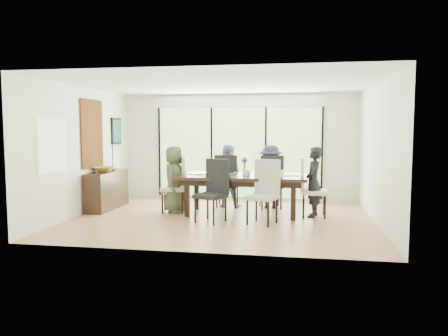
% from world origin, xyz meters
% --- Properties ---
extents(floor, '(6.00, 5.00, 0.01)m').
position_xyz_m(floor, '(0.00, 0.00, -0.01)').
color(floor, '#98603C').
rests_on(floor, ground).
extents(ceiling, '(6.00, 5.00, 0.01)m').
position_xyz_m(ceiling, '(0.00, 0.00, 2.71)').
color(ceiling, white).
rests_on(ceiling, wall_back).
extents(wall_back, '(6.00, 0.02, 2.70)m').
position_xyz_m(wall_back, '(0.00, 2.51, 1.35)').
color(wall_back, silver).
rests_on(wall_back, floor).
extents(wall_front, '(6.00, 0.02, 2.70)m').
position_xyz_m(wall_front, '(0.00, -2.51, 1.35)').
color(wall_front, silver).
rests_on(wall_front, floor).
extents(wall_left, '(0.02, 5.00, 2.70)m').
position_xyz_m(wall_left, '(-3.01, 0.00, 1.35)').
color(wall_left, white).
rests_on(wall_left, floor).
extents(wall_right, '(0.02, 5.00, 2.70)m').
position_xyz_m(wall_right, '(3.01, 0.00, 1.35)').
color(wall_right, silver).
rests_on(wall_right, floor).
extents(glass_doors, '(4.20, 0.02, 2.30)m').
position_xyz_m(glass_doors, '(0.00, 2.47, 1.20)').
color(glass_doors, '#598C3F').
rests_on(glass_doors, wall_back).
extents(blinds_header, '(4.40, 0.06, 0.28)m').
position_xyz_m(blinds_header, '(0.00, 2.46, 2.50)').
color(blinds_header, white).
rests_on(blinds_header, wall_back).
extents(mullion_a, '(0.05, 0.04, 2.30)m').
position_xyz_m(mullion_a, '(-2.10, 2.46, 1.20)').
color(mullion_a, black).
rests_on(mullion_a, wall_back).
extents(mullion_b, '(0.05, 0.04, 2.30)m').
position_xyz_m(mullion_b, '(-0.70, 2.46, 1.20)').
color(mullion_b, black).
rests_on(mullion_b, wall_back).
extents(mullion_c, '(0.05, 0.04, 2.30)m').
position_xyz_m(mullion_c, '(0.70, 2.46, 1.20)').
color(mullion_c, black).
rests_on(mullion_c, wall_back).
extents(mullion_d, '(0.05, 0.04, 2.30)m').
position_xyz_m(mullion_d, '(2.10, 2.46, 1.20)').
color(mullion_d, black).
rests_on(mullion_d, wall_back).
extents(side_window, '(0.02, 0.90, 1.00)m').
position_xyz_m(side_window, '(-2.97, -1.20, 1.50)').
color(side_window, '#8CAD7F').
rests_on(side_window, wall_left).
extents(deck, '(6.00, 1.80, 0.10)m').
position_xyz_m(deck, '(0.00, 3.40, -0.05)').
color(deck, brown).
rests_on(deck, ground).
extents(rail_top, '(6.00, 0.08, 0.06)m').
position_xyz_m(rail_top, '(0.00, 4.20, 0.55)').
color(rail_top, brown).
rests_on(rail_top, deck).
extents(foliage_left, '(3.20, 3.20, 3.20)m').
position_xyz_m(foliage_left, '(-1.80, 5.20, 1.44)').
color(foliage_left, '#14380F').
rests_on(foliage_left, ground).
extents(foliage_mid, '(4.00, 4.00, 4.00)m').
position_xyz_m(foliage_mid, '(0.40, 5.80, 1.80)').
color(foliage_mid, '#14380F').
rests_on(foliage_mid, ground).
extents(foliage_right, '(2.80, 2.80, 2.80)m').
position_xyz_m(foliage_right, '(2.20, 5.00, 1.26)').
color(foliage_right, '#14380F').
rests_on(foliage_right, ground).
extents(foliage_far, '(3.60, 3.60, 3.60)m').
position_xyz_m(foliage_far, '(-0.60, 6.50, 1.62)').
color(foliage_far, '#14380F').
rests_on(foliage_far, ground).
extents(table_top, '(2.69, 1.23, 0.07)m').
position_xyz_m(table_top, '(0.35, 0.45, 0.81)').
color(table_top, black).
rests_on(table_top, floor).
extents(table_apron, '(2.46, 1.01, 0.11)m').
position_xyz_m(table_apron, '(0.35, 0.45, 0.71)').
color(table_apron, black).
rests_on(table_apron, floor).
extents(table_leg_fl, '(0.10, 0.10, 0.77)m').
position_xyz_m(table_leg_fl, '(-0.73, 0.02, 0.39)').
color(table_leg_fl, black).
rests_on(table_leg_fl, floor).
extents(table_leg_fr, '(0.10, 0.10, 0.77)m').
position_xyz_m(table_leg_fr, '(1.43, 0.02, 0.39)').
color(table_leg_fr, black).
rests_on(table_leg_fr, floor).
extents(table_leg_bl, '(0.10, 0.10, 0.77)m').
position_xyz_m(table_leg_bl, '(-0.73, 0.88, 0.39)').
color(table_leg_bl, black).
rests_on(table_leg_bl, floor).
extents(table_leg_br, '(0.10, 0.10, 0.77)m').
position_xyz_m(table_leg_br, '(1.43, 0.88, 0.39)').
color(table_leg_br, black).
rests_on(table_leg_br, floor).
extents(chair_left_end, '(0.60, 0.60, 1.23)m').
position_xyz_m(chair_left_end, '(-1.15, 0.45, 0.62)').
color(chair_left_end, beige).
rests_on(chair_left_end, floor).
extents(chair_right_end, '(0.52, 0.52, 1.23)m').
position_xyz_m(chair_right_end, '(1.85, 0.45, 0.62)').
color(chair_right_end, white).
rests_on(chair_right_end, floor).
extents(chair_far_left, '(0.53, 0.53, 1.23)m').
position_xyz_m(chair_far_left, '(-0.10, 1.30, 0.62)').
color(chair_far_left, black).
rests_on(chair_far_left, floor).
extents(chair_far_right, '(0.61, 0.61, 1.23)m').
position_xyz_m(chair_far_right, '(0.90, 1.30, 0.62)').
color(chair_far_right, black).
rests_on(chair_far_right, floor).
extents(chair_near_left, '(0.67, 0.67, 1.23)m').
position_xyz_m(chair_near_left, '(-0.15, -0.42, 0.62)').
color(chair_near_left, black).
rests_on(chair_near_left, floor).
extents(chair_near_right, '(0.65, 0.65, 1.23)m').
position_xyz_m(chair_near_right, '(0.85, -0.42, 0.62)').
color(chair_near_right, beige).
rests_on(chair_near_right, floor).
extents(person_left_end, '(0.43, 0.68, 1.44)m').
position_xyz_m(person_left_end, '(-1.13, 0.45, 0.72)').
color(person_left_end, '#475337').
rests_on(person_left_end, floor).
extents(person_right_end, '(0.52, 0.73, 1.44)m').
position_xyz_m(person_right_end, '(1.83, 0.45, 0.72)').
color(person_right_end, black).
rests_on(person_right_end, floor).
extents(person_far_left, '(0.71, 0.48, 1.44)m').
position_xyz_m(person_far_left, '(-0.10, 1.28, 0.72)').
color(person_far_left, '#7C91B4').
rests_on(person_far_left, floor).
extents(person_far_right, '(0.72, 0.49, 1.44)m').
position_xyz_m(person_far_right, '(0.90, 1.28, 0.72)').
color(person_far_right, '#272131').
rests_on(person_far_right, floor).
extents(placemat_left, '(0.49, 0.36, 0.01)m').
position_xyz_m(placemat_left, '(-0.60, 0.45, 0.84)').
color(placemat_left, '#8DBA42').
rests_on(placemat_left, table_top).
extents(placemat_right, '(0.49, 0.36, 0.01)m').
position_xyz_m(placemat_right, '(1.30, 0.45, 0.84)').
color(placemat_right, '#7FBC43').
rests_on(placemat_right, table_top).
extents(placemat_far_l, '(0.49, 0.36, 0.01)m').
position_xyz_m(placemat_far_l, '(-0.10, 0.85, 0.84)').
color(placemat_far_l, '#9EC044').
rests_on(placemat_far_l, table_top).
extents(placemat_far_r, '(0.49, 0.36, 0.01)m').
position_xyz_m(placemat_far_r, '(0.90, 0.85, 0.84)').
color(placemat_far_r, '#A3BC43').
rests_on(placemat_far_r, table_top).
extents(placemat_paper, '(0.49, 0.36, 0.01)m').
position_xyz_m(placemat_paper, '(-0.20, 0.15, 0.84)').
color(placemat_paper, white).
rests_on(placemat_paper, table_top).
extents(tablet_far_l, '(0.29, 0.20, 0.01)m').
position_xyz_m(tablet_far_l, '(-0.00, 0.80, 0.85)').
color(tablet_far_l, black).
rests_on(tablet_far_l, table_top).
extents(tablet_far_r, '(0.27, 0.19, 0.01)m').
position_xyz_m(tablet_far_r, '(0.85, 0.80, 0.85)').
color(tablet_far_r, black).
rests_on(tablet_far_r, table_top).
extents(papers, '(0.34, 0.25, 0.00)m').
position_xyz_m(papers, '(1.05, 0.40, 0.84)').
color(papers, white).
rests_on(papers, table_top).
extents(platter_base, '(0.29, 0.29, 0.03)m').
position_xyz_m(platter_base, '(-0.20, 0.15, 0.86)').
color(platter_base, white).
rests_on(platter_base, table_top).
extents(platter_snacks, '(0.22, 0.22, 0.02)m').
position_xyz_m(platter_snacks, '(-0.20, 0.15, 0.88)').
color(platter_snacks, orange).
rests_on(platter_snacks, table_top).
extents(vase, '(0.09, 0.09, 0.13)m').
position_xyz_m(vase, '(0.40, 0.50, 0.91)').
color(vase, silver).
rests_on(vase, table_top).
extents(hyacinth_stems, '(0.04, 0.04, 0.18)m').
position_xyz_m(hyacinth_stems, '(0.40, 0.50, 1.04)').
color(hyacinth_stems, '#337226').
rests_on(hyacinth_stems, table_top).
extents(hyacinth_blooms, '(0.12, 0.12, 0.12)m').
position_xyz_m(hyacinth_blooms, '(0.40, 0.50, 1.15)').
color(hyacinth_blooms, '#4C45AD').
rests_on(hyacinth_blooms, table_top).
extents(laptop, '(0.43, 0.42, 0.03)m').
position_xyz_m(laptop, '(-0.50, 0.35, 0.85)').
color(laptop, silver).
rests_on(laptop, table_top).
extents(cup_a, '(0.20, 0.20, 0.11)m').
position_xyz_m(cup_a, '(-0.35, 0.60, 0.89)').
color(cup_a, white).
rests_on(cup_a, table_top).
extents(cup_b, '(0.15, 0.15, 0.10)m').
position_xyz_m(cup_b, '(0.50, 0.35, 0.89)').
color(cup_b, white).
rests_on(cup_b, table_top).
extents(cup_c, '(0.16, 0.16, 0.11)m').
position_xyz_m(cup_c, '(1.15, 0.55, 0.89)').
color(cup_c, white).
rests_on(cup_c, table_top).
extents(book, '(0.23, 0.28, 0.02)m').
position_xyz_m(book, '(0.60, 0.50, 0.85)').
color(book, white).
rests_on(book, table_top).
extents(sideboard, '(0.42, 1.51, 0.85)m').
position_xyz_m(sideboard, '(-2.76, 0.62, 0.42)').
color(sideboard, black).
rests_on(sideboard, floor).
extents(bowl, '(0.45, 0.45, 0.11)m').
position_xyz_m(bowl, '(-2.76, 0.52, 0.90)').
color(bowl, olive).
rests_on(bowl, sideboard).
extents(candlestick_base, '(0.09, 0.09, 0.04)m').
position_xyz_m(candlestick_base, '(-2.76, 0.97, 0.87)').
color(candlestick_base, black).
rests_on(candlestick_base, sideboard).
extents(candlestick_shaft, '(0.02, 0.02, 1.18)m').
position_xyz_m(candlestick_shaft, '(-2.76, 0.97, 1.46)').
color(candlestick_shaft, black).
rests_on(candlestick_shaft, sideboard).
extents(candlestick_pan, '(0.09, 0.09, 0.03)m').
position_xyz_m(candlestick_pan, '(-2.76, 0.97, 2.04)').
color(candlestick_pan, black).
rests_on(candlestick_pan, sideboard).
extents(candle, '(0.03, 0.03, 0.09)m').
position_xyz_m(candle, '(-2.76, 0.97, 2.10)').
color(candle, silver).
rests_on(candle, sideboard).
extents(tapestry, '(0.02, 1.00, 1.50)m').
position_xyz_m(tapestry, '(-2.97, 0.40, 1.70)').
color(tapestry, brown).
rests_on(tapestry, wall_left).
extents(art_frame, '(0.03, 0.55, 0.65)m').
position_xyz_m(art_frame, '(-2.97, 1.70, 1.75)').
color(art_frame, black).
rests_on(art_frame, wall_left).
extents(art_canvas, '(0.01, 0.45, 0.55)m').
position_xyz_m(art_canvas, '(-2.95, 1.70, 1.75)').
color(art_canvas, '#174B47').
rests_on(art_canvas, wall_left).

